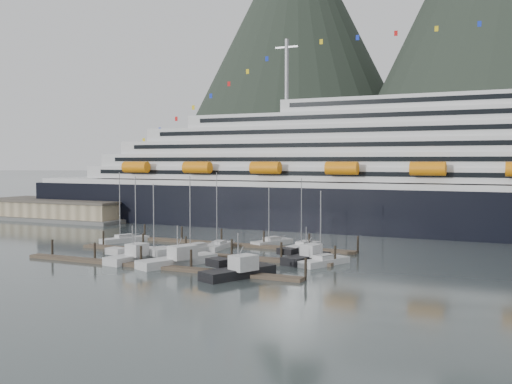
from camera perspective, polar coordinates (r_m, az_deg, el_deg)
ground at (r=97.70m, az=-3.96°, el=-6.50°), size 1600.00×1600.00×0.00m
cruise_ship at (r=140.18m, az=18.23°, el=1.18°), size 210.00×30.40×50.30m
warehouse at (r=173.95m, az=-18.10°, el=-1.72°), size 46.00×20.00×5.80m
dock_near at (r=91.92m, az=-9.72°, el=-6.95°), size 48.18×2.28×3.20m
dock_mid at (r=102.70m, az=-5.54°, el=-5.87°), size 48.18×2.28×3.20m
dock_far at (r=113.94m, az=-2.19°, el=-4.98°), size 48.18×2.28×3.20m
sailboat_a at (r=104.81m, az=-11.12°, el=-5.67°), size 3.22×8.70×13.88m
sailboat_b at (r=110.15m, az=-3.56°, el=-5.20°), size 3.29×9.48×14.42m
sailboat_c at (r=102.45m, az=-9.24°, el=-5.86°), size 5.97×10.03×12.71m
sailboat_d at (r=105.60m, az=-5.83°, el=-5.56°), size 5.41×12.07×14.00m
sailboat_e at (r=121.69m, az=-12.41°, el=-4.48°), size 6.27×10.00×14.29m
sailboat_f at (r=114.74m, az=1.55°, el=-4.87°), size 5.70×9.43×11.61m
sailboat_g at (r=110.54m, az=4.57°, el=-5.18°), size 3.56×9.60×13.38m
sailboat_h at (r=93.63m, az=6.52°, el=-6.67°), size 5.99×9.57×12.00m
trawler_b at (r=97.83m, az=-11.72°, el=-6.05°), size 7.76×10.17×6.34m
trawler_c at (r=93.68m, az=-7.54°, el=-6.39°), size 10.75×13.51×6.72m
trawler_d at (r=83.55m, az=-1.77°, el=-7.52°), size 9.74×11.78×6.75m
trawler_e at (r=95.86m, az=4.74°, el=-6.19°), size 7.94×10.10×6.21m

